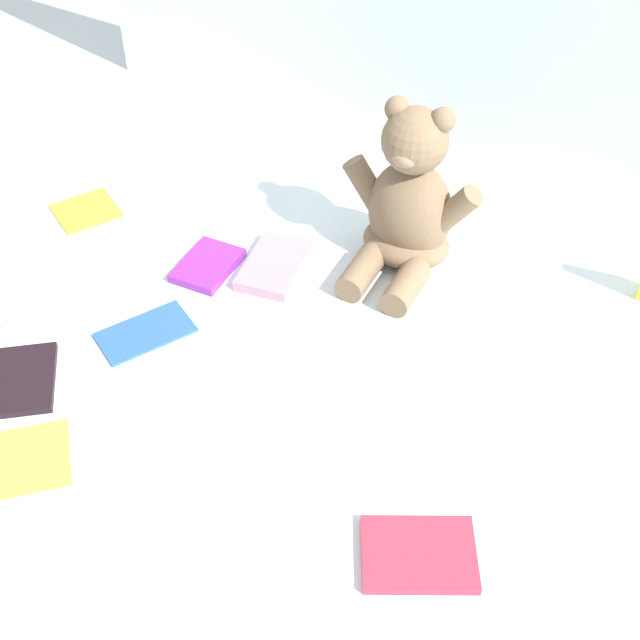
{
  "coord_description": "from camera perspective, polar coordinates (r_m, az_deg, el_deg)",
  "views": [
    {
      "loc": [
        0.41,
        -0.81,
        0.89
      ],
      "look_at": [
        -0.0,
        -0.1,
        0.1
      ],
      "focal_mm": 48.03,
      "sensor_mm": 36.0,
      "label": 1
    }
  ],
  "objects": [
    {
      "name": "book_case_4",
      "position": [
        1.29,
        -11.57,
        -0.74
      ],
      "size": [
        0.13,
        0.16,
        0.01
      ],
      "primitive_type": "cube",
      "rotation": [
        0.0,
        0.0,
        5.82
      ],
      "color": "#2C57B4",
      "rests_on": "ground_plane"
    },
    {
      "name": "book_case_8",
      "position": [
        1.37,
        -3.05,
        3.63
      ],
      "size": [
        0.11,
        0.15,
        0.02
      ],
      "primitive_type": "cube",
      "rotation": [
        0.0,
        0.0,
        0.2
      ],
      "color": "#AC7D92",
      "rests_on": "ground_plane"
    },
    {
      "name": "book_case_5",
      "position": [
        1.17,
        -18.63,
        -8.68
      ],
      "size": [
        0.14,
        0.14,
        0.01
      ],
      "primitive_type": "cube",
      "rotation": [
        0.0,
        0.0,
        0.79
      ],
      "color": "gold",
      "rests_on": "ground_plane"
    },
    {
      "name": "book_case_3",
      "position": [
        1.54,
        -15.33,
        7.1
      ],
      "size": [
        0.13,
        0.13,
        0.01
      ],
      "primitive_type": "cube",
      "rotation": [
        0.0,
        0.0,
        5.81
      ],
      "color": "gold",
      "rests_on": "ground_plane"
    },
    {
      "name": "book_case_10",
      "position": [
        1.38,
        -7.5,
        3.62
      ],
      "size": [
        0.09,
        0.12,
        0.01
      ],
      "primitive_type": "cube",
      "rotation": [
        0.0,
        0.0,
        0.09
      ],
      "color": "purple",
      "rests_on": "ground_plane"
    },
    {
      "name": "book_case_0",
      "position": [
        1.03,
        6.6,
        -15.23
      ],
      "size": [
        0.16,
        0.15,
        0.01
      ],
      "primitive_type": "cube",
      "rotation": [
        0.0,
        0.0,
        2.1
      ],
      "color": "red",
      "rests_on": "ground_plane"
    },
    {
      "name": "teddy_bear",
      "position": [
        1.33,
        5.89,
        7.47
      ],
      "size": [
        0.23,
        0.21,
        0.27
      ],
      "rotation": [
        0.0,
        0.0,
        0.07
      ],
      "color": "#7A6047",
      "rests_on": "ground_plane"
    },
    {
      "name": "book_case_2",
      "position": [
        1.26,
        -19.17,
        -3.78
      ],
      "size": [
        0.15,
        0.15,
        0.01
      ],
      "primitive_type": "cube",
      "rotation": [
        0.0,
        0.0,
        3.84
      ],
      "color": "black",
      "rests_on": "ground_plane"
    },
    {
      "name": "book_case_9",
      "position": [
        1.39,
        -19.68,
        1.38
      ],
      "size": [
        0.12,
        0.11,
        0.02
      ],
      "primitive_type": "cube",
      "rotation": [
        0.0,
        0.0,
        4.51
      ],
      "color": "white",
      "rests_on": "ground_plane"
    },
    {
      "name": "ground_plane",
      "position": [
        1.27,
        2.47,
        -0.63
      ],
      "size": [
        3.2,
        3.2,
        0.0
      ],
      "primitive_type": "plane",
      "color": "silver"
    }
  ]
}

